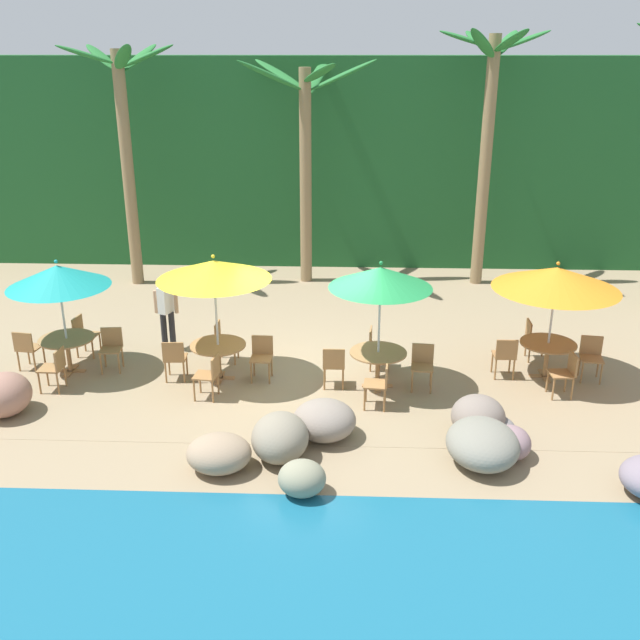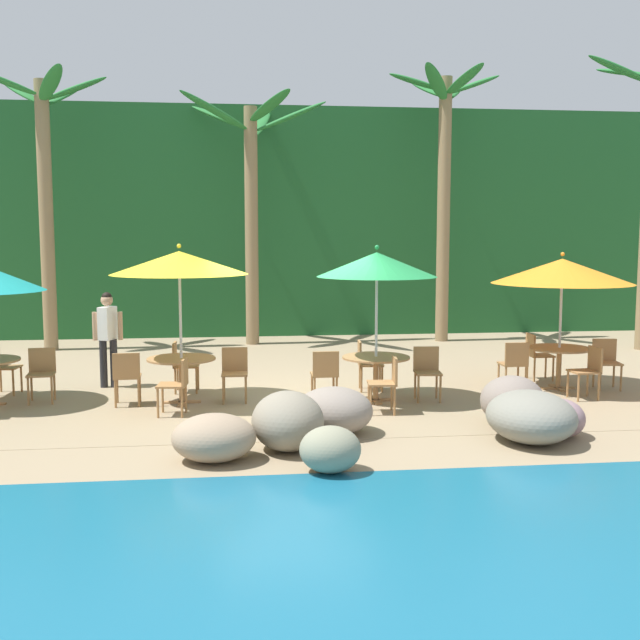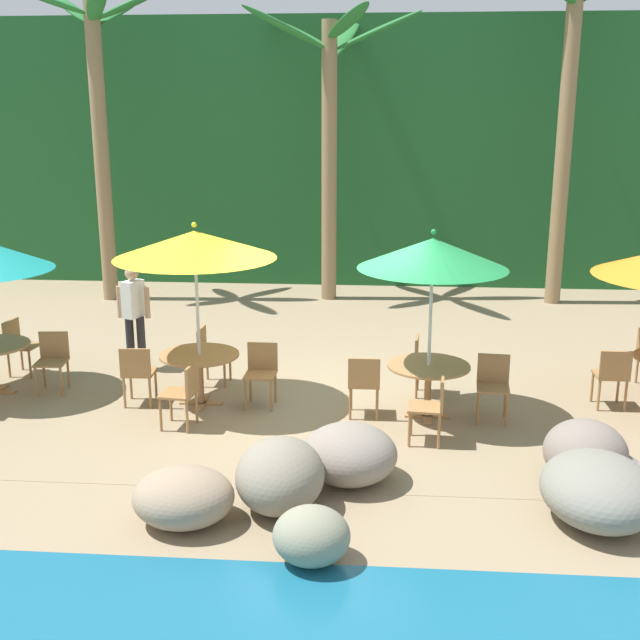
% 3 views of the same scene
% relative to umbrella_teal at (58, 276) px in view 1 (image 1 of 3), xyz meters
% --- Properties ---
extents(ground_plane, '(120.00, 120.00, 0.00)m').
position_rel_umbrella_teal_xyz_m(ground_plane, '(4.87, -0.11, -2.04)').
color(ground_plane, '#937F60').
extents(terrace_deck, '(18.00, 5.20, 0.01)m').
position_rel_umbrella_teal_xyz_m(terrace_deck, '(4.87, -0.11, -2.04)').
color(terrace_deck, '#937F60').
rests_on(terrace_deck, ground).
extents(foliage_backdrop, '(28.00, 2.40, 6.00)m').
position_rel_umbrella_teal_xyz_m(foliage_backdrop, '(4.87, 8.89, 0.96)').
color(foliage_backdrop, '#1E5628').
rests_on(foliage_backdrop, ground).
extents(rock_seawall, '(17.65, 3.08, 0.93)m').
position_rel_umbrella_teal_xyz_m(rock_seawall, '(3.10, -2.96, -1.69)').
color(rock_seawall, gray).
rests_on(rock_seawall, ground).
extents(umbrella_teal, '(1.99, 1.99, 2.37)m').
position_rel_umbrella_teal_xyz_m(umbrella_teal, '(0.00, 0.00, 0.00)').
color(umbrella_teal, silver).
rests_on(umbrella_teal, ground).
extents(dining_table_teal, '(1.10, 1.10, 0.74)m').
position_rel_umbrella_teal_xyz_m(dining_table_teal, '(0.00, 0.00, -1.43)').
color(dining_table_teal, '#A37547').
rests_on(dining_table_teal, ground).
extents(chair_teal_seaward, '(0.46, 0.47, 0.87)m').
position_rel_umbrella_teal_xyz_m(chair_teal_seaward, '(0.84, 0.17, -1.53)').
color(chair_teal_seaward, '#9E7042').
rests_on(chair_teal_seaward, ground).
extents(chair_teal_inland, '(0.47, 0.47, 0.87)m').
position_rel_umbrella_teal_xyz_m(chair_teal_inland, '(0.01, 0.85, -1.53)').
color(chair_teal_inland, '#9E7042').
rests_on(chair_teal_inland, ground).
extents(chair_teal_left, '(0.48, 0.48, 0.87)m').
position_rel_umbrella_teal_xyz_m(chair_teal_left, '(-0.85, 0.03, -1.53)').
color(chair_teal_left, '#9E7042').
rests_on(chair_teal_left, ground).
extents(chair_teal_right, '(0.43, 0.43, 0.87)m').
position_rel_umbrella_teal_xyz_m(chair_teal_right, '(0.08, -0.85, -1.53)').
color(chair_teal_right, '#9E7042').
rests_on(chair_teal_right, ground).
extents(umbrella_yellow, '(2.19, 2.19, 2.57)m').
position_rel_umbrella_teal_xyz_m(umbrella_yellow, '(3.10, -0.20, 0.22)').
color(umbrella_yellow, silver).
rests_on(umbrella_yellow, ground).
extents(dining_table_yellow, '(1.10, 1.10, 0.74)m').
position_rel_umbrella_teal_xyz_m(dining_table_yellow, '(3.10, -0.20, -1.43)').
color(dining_table_yellow, '#A37547').
rests_on(dining_table_yellow, ground).
extents(chair_yellow_seaward, '(0.43, 0.44, 0.87)m').
position_rel_umbrella_teal_xyz_m(chair_yellow_seaward, '(3.95, -0.14, -1.53)').
color(chair_yellow_seaward, '#9E7042').
rests_on(chair_yellow_seaward, ground).
extents(chair_yellow_inland, '(0.45, 0.44, 0.87)m').
position_rel_umbrella_teal_xyz_m(chair_yellow_inland, '(3.05, 0.65, -1.53)').
color(chair_yellow_inland, '#9E7042').
rests_on(chair_yellow_inland, ground).
extents(chair_yellow_left, '(0.44, 0.45, 0.87)m').
position_rel_umbrella_teal_xyz_m(chair_yellow_left, '(2.26, -0.34, -1.53)').
color(chair_yellow_left, '#9E7042').
rests_on(chair_yellow_left, ground).
extents(chair_yellow_right, '(0.47, 0.47, 0.87)m').
position_rel_umbrella_teal_xyz_m(chair_yellow_right, '(3.09, -1.06, -1.53)').
color(chair_yellow_right, '#9E7042').
rests_on(chair_yellow_right, ground).
extents(umbrella_green, '(1.94, 1.94, 2.54)m').
position_rel_umbrella_teal_xyz_m(umbrella_green, '(6.24, -0.44, 0.19)').
color(umbrella_green, silver).
rests_on(umbrella_green, ground).
extents(dining_table_green, '(1.10, 1.10, 0.74)m').
position_rel_umbrella_teal_xyz_m(dining_table_green, '(6.24, -0.44, -1.43)').
color(dining_table_green, '#A37547').
rests_on(dining_table_green, ground).
extents(chair_green_seaward, '(0.46, 0.47, 0.87)m').
position_rel_umbrella_teal_xyz_m(chair_green_seaward, '(7.09, -0.43, -1.53)').
color(chair_green_seaward, '#9E7042').
rests_on(chair_green_seaward, ground).
extents(chair_green_inland, '(0.46, 0.46, 0.87)m').
position_rel_umbrella_teal_xyz_m(chair_green_inland, '(6.22, 0.42, -1.53)').
color(chair_green_inland, '#9E7042').
rests_on(chair_green_inland, ground).
extents(chair_green_left, '(0.42, 0.43, 0.87)m').
position_rel_umbrella_teal_xyz_m(chair_green_left, '(5.39, -0.53, -1.53)').
color(chair_green_left, '#9E7042').
rests_on(chair_green_left, ground).
extents(chair_green_right, '(0.46, 0.46, 0.87)m').
position_rel_umbrella_teal_xyz_m(chair_green_right, '(6.25, -1.29, -1.53)').
color(chair_green_right, '#9E7042').
rests_on(chair_green_right, ground).
extents(umbrella_orange, '(2.42, 2.42, 2.41)m').
position_rel_umbrella_teal_xyz_m(umbrella_orange, '(9.61, 0.15, 0.03)').
color(umbrella_orange, silver).
rests_on(umbrella_orange, ground).
extents(dining_table_orange, '(1.10, 1.10, 0.74)m').
position_rel_umbrella_teal_xyz_m(dining_table_orange, '(9.61, 0.15, -1.43)').
color(dining_table_orange, '#A37547').
rests_on(dining_table_orange, ground).
extents(chair_orange_seaward, '(0.48, 0.48, 0.87)m').
position_rel_umbrella_teal_xyz_m(chair_orange_seaward, '(10.47, 0.12, -1.53)').
color(chair_orange_seaward, '#9E7042').
rests_on(chair_orange_seaward, ground).
extents(chair_orange_inland, '(0.44, 0.43, 0.87)m').
position_rel_umbrella_teal_xyz_m(chair_orange_inland, '(9.54, 1.00, -1.53)').
color(chair_orange_inland, '#9E7042').
rests_on(chair_orange_inland, ground).
extents(chair_orange_left, '(0.42, 0.43, 0.87)m').
position_rel_umbrella_teal_xyz_m(chair_orange_left, '(8.76, 0.05, -1.53)').
color(chair_orange_left, '#9E7042').
rests_on(chair_orange_left, ground).
extents(chair_orange_right, '(0.45, 0.44, 0.87)m').
position_rel_umbrella_teal_xyz_m(chair_orange_right, '(9.75, -0.70, -1.53)').
color(chair_orange_right, '#9E7042').
rests_on(chair_orange_right, ground).
extents(palm_tree_nearest, '(2.87, 2.73, 6.34)m').
position_rel_umbrella_teal_xyz_m(palm_tree_nearest, '(-0.26, 5.94, 2.03)').
color(palm_tree_nearest, olive).
rests_on(palm_tree_nearest, ground).
extents(palm_tree_second, '(3.63, 3.67, 6.01)m').
position_rel_umbrella_teal_xyz_m(palm_tree_second, '(4.46, 6.36, 1.94)').
color(palm_tree_second, olive).
rests_on(palm_tree_second, ground).
extents(palm_tree_third, '(2.84, 2.72, 6.68)m').
position_rel_umbrella_teal_xyz_m(palm_tree_third, '(9.24, 6.34, 2.32)').
color(palm_tree_third, olive).
rests_on(palm_tree_third, ground).
extents(waiter_in_white, '(0.52, 0.39, 1.70)m').
position_rel_umbrella_teal_xyz_m(waiter_in_white, '(1.74, 1.24, -1.06)').
color(waiter_in_white, '#232328').
rests_on(waiter_in_white, ground).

